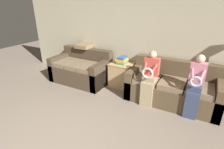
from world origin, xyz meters
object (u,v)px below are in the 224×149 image
(child_right_seated, at_px, (195,84))
(book_stack, at_px, (122,60))
(couch_side, at_px, (81,70))
(child_left_seated, at_px, (150,77))
(side_shelf, at_px, (122,74))
(throw_pillow, at_px, (84,46))
(couch_main, at_px, (173,88))

(child_right_seated, distance_m, book_stack, 1.81)
(couch_side, xyz_separation_m, child_left_seated, (2.01, -0.27, 0.31))
(side_shelf, distance_m, book_stack, 0.39)
(book_stack, distance_m, throw_pillow, 1.24)
(throw_pillow, bearing_deg, couch_side, -74.06)
(couch_side, relative_size, book_stack, 5.15)
(side_shelf, distance_m, throw_pillow, 1.36)
(couch_side, bearing_deg, couch_main, 2.09)
(couch_main, bearing_deg, book_stack, 173.43)
(child_left_seated, distance_m, side_shelf, 1.06)
(couch_main, bearing_deg, child_right_seated, -38.99)
(couch_main, distance_m, child_right_seated, 0.65)
(child_left_seated, xyz_separation_m, side_shelf, (-0.88, 0.51, -0.31))
(child_right_seated, bearing_deg, child_left_seated, -179.64)
(couch_side, height_order, book_stack, couch_side)
(child_left_seated, xyz_separation_m, book_stack, (-0.87, 0.51, 0.08))
(couch_side, xyz_separation_m, child_right_seated, (2.88, -0.26, 0.34))
(child_left_seated, relative_size, child_right_seated, 0.96)
(couch_main, distance_m, child_left_seated, 0.64)
(child_left_seated, bearing_deg, couch_side, 172.43)
(couch_side, relative_size, side_shelf, 2.45)
(couch_main, distance_m, throw_pillow, 2.61)
(child_right_seated, relative_size, book_stack, 4.04)
(book_stack, bearing_deg, side_shelf, 136.17)
(couch_side, relative_size, child_right_seated, 1.28)
(couch_main, distance_m, side_shelf, 1.32)
(child_left_seated, distance_m, child_right_seated, 0.87)
(side_shelf, relative_size, book_stack, 2.11)
(book_stack, bearing_deg, child_right_seated, -16.07)
(couch_main, relative_size, child_left_seated, 1.64)
(child_right_seated, bearing_deg, throw_pillow, 169.03)
(couch_main, height_order, side_shelf, couch_main)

